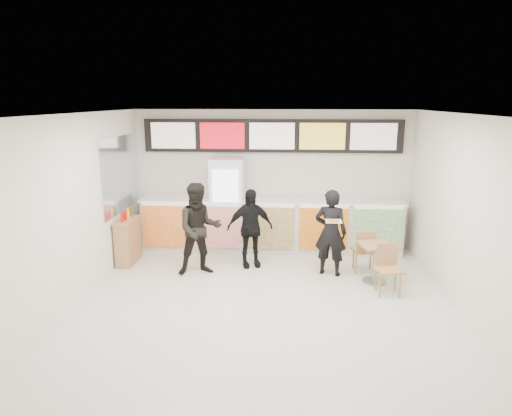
# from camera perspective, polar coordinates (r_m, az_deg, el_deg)

# --- Properties ---
(floor) EXTENTS (7.00, 7.00, 0.00)m
(floor) POSITION_cam_1_polar(r_m,az_deg,el_deg) (7.15, 0.87, -13.23)
(floor) COLOR beige
(floor) RESTS_ON ground
(ceiling) EXTENTS (7.00, 7.00, 0.00)m
(ceiling) POSITION_cam_1_polar(r_m,az_deg,el_deg) (6.39, 0.97, 11.57)
(ceiling) COLOR white
(ceiling) RESTS_ON wall_back
(wall_back) EXTENTS (6.00, 0.00, 6.00)m
(wall_back) POSITION_cam_1_polar(r_m,az_deg,el_deg) (10.03, 1.99, 3.63)
(wall_back) COLOR silver
(wall_back) RESTS_ON floor
(wall_left) EXTENTS (0.00, 7.00, 7.00)m
(wall_left) POSITION_cam_1_polar(r_m,az_deg,el_deg) (7.40, -22.98, -1.00)
(wall_left) COLOR silver
(wall_left) RESTS_ON floor
(wall_right) EXTENTS (0.00, 7.00, 7.00)m
(wall_right) POSITION_cam_1_polar(r_m,az_deg,el_deg) (7.12, 25.81, -1.81)
(wall_right) COLOR silver
(wall_right) RESTS_ON floor
(service_counter) EXTENTS (5.56, 0.77, 1.14)m
(service_counter) POSITION_cam_1_polar(r_m,az_deg,el_deg) (9.83, 1.86, -2.11)
(service_counter) COLOR silver
(service_counter) RESTS_ON floor
(menu_board) EXTENTS (5.50, 0.14, 0.70)m
(menu_board) POSITION_cam_1_polar(r_m,az_deg,el_deg) (9.82, 2.02, 9.01)
(menu_board) COLOR black
(menu_board) RESTS_ON wall_back
(drinks_fridge) EXTENTS (0.70, 0.67, 2.00)m
(drinks_fridge) POSITION_cam_1_polar(r_m,az_deg,el_deg) (9.82, -3.58, 0.43)
(drinks_fridge) COLOR white
(drinks_fridge) RESTS_ON floor
(mirror_panel) EXTENTS (0.01, 2.00, 1.50)m
(mirror_panel) POSITION_cam_1_polar(r_m,az_deg,el_deg) (9.54, -16.52, 4.10)
(mirror_panel) COLOR #B2B7BF
(mirror_panel) RESTS_ON wall_left
(customer_main) EXTENTS (0.68, 0.54, 1.63)m
(customer_main) POSITION_cam_1_polar(r_m,az_deg,el_deg) (8.54, 9.30, -3.03)
(customer_main) COLOR black
(customer_main) RESTS_ON floor
(customer_left) EXTENTS (1.01, 0.89, 1.73)m
(customer_left) POSITION_cam_1_polar(r_m,az_deg,el_deg) (8.51, -7.09, -2.64)
(customer_left) COLOR black
(customer_left) RESTS_ON floor
(customer_mid) EXTENTS (0.98, 0.64, 1.55)m
(customer_mid) POSITION_cam_1_polar(r_m,az_deg,el_deg) (8.85, -0.77, -2.52)
(customer_mid) COLOR black
(customer_mid) RESTS_ON floor
(pizza_slice) EXTENTS (0.36, 0.36, 0.02)m
(pizza_slice) POSITION_cam_1_polar(r_m,az_deg,el_deg) (8.01, 9.68, -1.59)
(pizza_slice) COLOR beige
(pizza_slice) RESTS_ON customer_main
(cafe_table) EXTENTS (0.73, 1.50, 0.85)m
(cafe_table) POSITION_cam_1_polar(r_m,az_deg,el_deg) (8.42, 14.74, -5.81)
(cafe_table) COLOR #B67C53
(cafe_table) RESTS_ON floor
(condiment_ledge) EXTENTS (0.33, 0.80, 1.07)m
(condiment_ledge) POSITION_cam_1_polar(r_m,az_deg,el_deg) (9.47, -15.73, -3.95)
(condiment_ledge) COLOR #B67C53
(condiment_ledge) RESTS_ON floor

